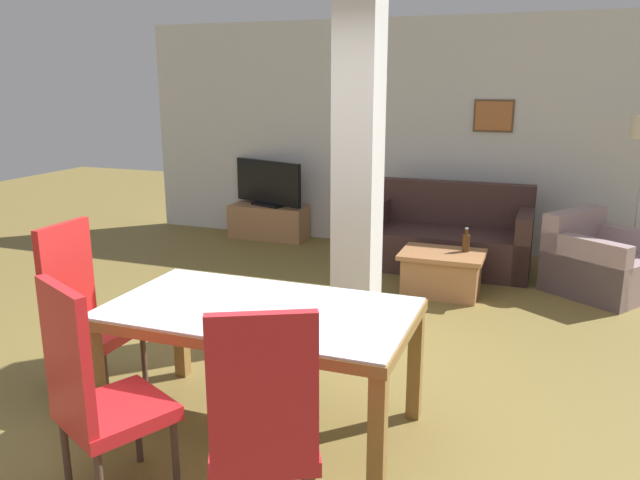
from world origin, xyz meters
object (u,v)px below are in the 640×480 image
(dining_table, at_px, (260,331))
(dining_chair_head_left, at_px, (84,308))
(dining_chair_near_right, at_px, (264,424))
(dining_chair_near_left, at_px, (95,391))
(armchair, at_px, (599,265))
(tv_stand, at_px, (269,222))
(bottle, at_px, (466,242))
(coffee_table, at_px, (442,273))
(sofa, at_px, (448,239))
(tv_screen, at_px, (268,184))

(dining_table, height_order, dining_chair_head_left, dining_chair_head_left)
(dining_chair_near_right, xyz_separation_m, dining_chair_head_left, (-1.66, 0.86, 0.00))
(dining_table, relative_size, dining_chair_near_left, 1.52)
(armchair, height_order, tv_stand, armchair)
(dining_chair_near_left, relative_size, armchair, 0.97)
(dining_chair_near_right, distance_m, bottle, 3.74)
(dining_table, relative_size, bottle, 7.48)
(dining_chair_near_right, relative_size, dining_chair_near_left, 1.00)
(armchair, bearing_deg, coffee_table, -33.75)
(dining_chair_near_left, distance_m, coffee_table, 3.78)
(armchair, xyz_separation_m, bottle, (-1.21, -0.46, 0.23))
(dining_chair_near_right, relative_size, coffee_table, 1.45)
(dining_table, height_order, coffee_table, dining_table)
(dining_chair_near_right, distance_m, dining_chair_head_left, 1.87)
(coffee_table, bearing_deg, tv_stand, 149.92)
(bottle, bearing_deg, coffee_table, -150.82)
(bottle, bearing_deg, tv_stand, 153.68)
(dining_chair_near_right, bearing_deg, armchair, 43.03)
(sofa, bearing_deg, dining_table, 82.40)
(dining_chair_near_left, xyz_separation_m, tv_stand, (-1.45, 5.05, -0.38))
(dining_table, relative_size, tv_stand, 1.72)
(armchair, distance_m, tv_stand, 3.97)
(armchair, xyz_separation_m, coffee_table, (-1.41, -0.57, -0.06))
(sofa, bearing_deg, bottle, 109.04)
(armchair, bearing_deg, dining_chair_head_left, -9.81)
(dining_chair_near_right, relative_size, sofa, 0.65)
(dining_table, relative_size, armchair, 1.48)
(dining_table, distance_m, dining_chair_near_right, 0.96)
(dining_chair_near_left, distance_m, sofa, 4.67)
(dining_chair_head_left, height_order, sofa, dining_chair_head_left)
(dining_table, relative_size, coffee_table, 2.21)
(dining_table, relative_size, dining_chair_head_left, 1.52)
(coffee_table, bearing_deg, tv_screen, 149.92)
(dining_chair_head_left, bearing_deg, tv_stand, -171.16)
(tv_screen, bearing_deg, bottle, 173.82)
(coffee_table, distance_m, tv_screen, 2.89)
(armchair, distance_m, bottle, 1.31)
(dining_table, height_order, tv_screen, tv_screen)
(dining_chair_near_right, height_order, dining_chair_near_left, same)
(bottle, xyz_separation_m, tv_screen, (-2.66, 1.32, 0.21))
(bottle, distance_m, tv_stand, 2.98)
(armchair, bearing_deg, dining_table, 3.35)
(sofa, bearing_deg, tv_stand, -11.44)
(sofa, xyz_separation_m, coffee_table, (0.09, -0.95, -0.09))
(armchair, relative_size, coffee_table, 1.50)
(dining_chair_near_left, relative_size, coffee_table, 1.45)
(dining_chair_near_right, bearing_deg, coffee_table, 61.04)
(sofa, distance_m, coffee_table, 0.96)
(dining_chair_head_left, xyz_separation_m, armchair, (3.22, 3.32, -0.32))
(dining_chair_near_left, height_order, armchair, dining_chair_near_left)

